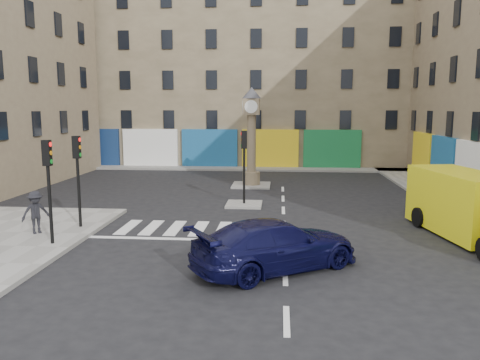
# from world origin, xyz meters

# --- Properties ---
(ground) EXTENTS (120.00, 120.00, 0.00)m
(ground) POSITION_xyz_m (0.00, 0.00, 0.00)
(ground) COLOR black
(ground) RESTS_ON ground
(sidewalk_right) EXTENTS (2.60, 30.00, 0.15)m
(sidewalk_right) POSITION_xyz_m (8.70, 10.00, 0.07)
(sidewalk_right) COLOR gray
(sidewalk_right) RESTS_ON ground
(sidewalk_far) EXTENTS (32.00, 2.40, 0.15)m
(sidewalk_far) POSITION_xyz_m (-4.00, 22.20, 0.07)
(sidewalk_far) COLOR gray
(sidewalk_far) RESTS_ON ground
(island_near) EXTENTS (1.80, 1.80, 0.12)m
(island_near) POSITION_xyz_m (-2.00, 8.00, 0.06)
(island_near) COLOR gray
(island_near) RESTS_ON ground
(island_far) EXTENTS (2.40, 2.40, 0.12)m
(island_far) POSITION_xyz_m (-2.00, 14.00, 0.06)
(island_far) COLOR gray
(island_far) RESTS_ON ground
(building_far) EXTENTS (32.00, 10.00, 17.00)m
(building_far) POSITION_xyz_m (-4.00, 28.00, 8.50)
(building_far) COLOR gray
(building_far) RESTS_ON ground
(traffic_light_left_near) EXTENTS (0.28, 0.22, 3.70)m
(traffic_light_left_near) POSITION_xyz_m (-8.30, 0.20, 2.62)
(traffic_light_left_near) COLOR black
(traffic_light_left_near) RESTS_ON sidewalk_left
(traffic_light_left_far) EXTENTS (0.28, 0.22, 3.70)m
(traffic_light_left_far) POSITION_xyz_m (-8.30, 2.60, 2.62)
(traffic_light_left_far) COLOR black
(traffic_light_left_far) RESTS_ON sidewalk_left
(traffic_light_island) EXTENTS (0.28, 0.22, 3.70)m
(traffic_light_island) POSITION_xyz_m (-2.00, 8.00, 2.59)
(traffic_light_island) COLOR black
(traffic_light_island) RESTS_ON island_near
(clock_pillar) EXTENTS (1.20, 1.20, 6.10)m
(clock_pillar) POSITION_xyz_m (-2.00, 14.00, 3.55)
(clock_pillar) COLOR #877658
(clock_pillar) RESTS_ON island_far
(navy_sedan) EXTENTS (5.70, 4.85, 1.57)m
(navy_sedan) POSITION_xyz_m (-0.29, -1.44, 0.78)
(navy_sedan) COLOR black
(navy_sedan) RESTS_ON ground
(yellow_van) EXTENTS (3.33, 7.10, 2.49)m
(yellow_van) POSITION_xyz_m (7.01, 2.58, 1.24)
(yellow_van) COLOR yellow
(yellow_van) RESTS_ON ground
(pedestrian_dark) EXTENTS (1.21, 1.17, 1.66)m
(pedestrian_dark) POSITION_xyz_m (-9.53, 1.44, 0.98)
(pedestrian_dark) COLOR black
(pedestrian_dark) RESTS_ON sidewalk_left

